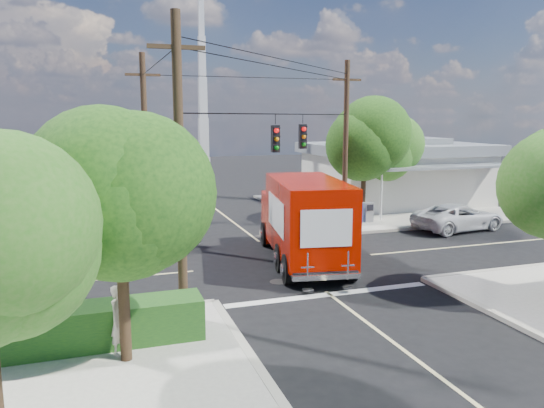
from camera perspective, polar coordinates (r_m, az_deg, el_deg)
name	(u,v)px	position (r m, az deg, el deg)	size (l,w,h in m)	color
ground	(287,263)	(22.55, 1.62, -6.31)	(120.00, 120.00, 0.00)	black
sidewalk_ne	(382,206)	(36.75, 11.77, -0.25)	(14.12, 14.12, 0.14)	#A6A196
sidewalk_nw	(34,227)	(32.01, -24.25, -2.31)	(14.12, 14.12, 0.14)	#A6A196
road_markings	(300,272)	(21.23, 3.00, -7.32)	(32.00, 32.00, 0.01)	beige
building_ne	(396,171)	(38.21, 13.17, 3.47)	(11.80, 10.20, 4.50)	silver
building_nw	(12,186)	(33.37, -26.15, 1.75)	(10.80, 10.20, 4.30)	beige
radio_tower	(203,123)	(41.16, -7.40, 8.68)	(0.80, 0.80, 17.00)	silver
tree_sw_front	(119,193)	(12.96, -16.12, 1.16)	(3.88, 3.78, 6.03)	#422D1C
tree_ne_front	(365,140)	(30.89, 10.00, 6.77)	(4.21, 4.14, 6.66)	#422D1C
tree_ne_back	(385,147)	(34.11, 12.06, 5.97)	(3.77, 3.66, 5.82)	#422D1C
palm_nw_front	(93,138)	(27.89, -18.65, 6.73)	(3.01, 3.08, 5.59)	#422D1C
palm_nw_back	(53,145)	(29.48, -22.52, 5.90)	(3.01, 3.08, 5.19)	#422D1C
utility_poles	(240,150)	(22.80, -3.48, 5.78)	(12.00, 10.68, 9.00)	#473321
picket_fence	(92,316)	(15.74, -18.83, -11.29)	(5.94, 0.06, 1.00)	silver
hedge_sw	(84,327)	(15.00, -19.61, -12.35)	(6.20, 1.20, 1.10)	#194219
vending_boxes	(357,213)	(30.52, 9.11, -0.94)	(1.90, 0.50, 1.10)	#B11B1C
delivery_truck	(304,220)	(22.20, 3.43, -1.72)	(3.87, 8.61, 3.60)	black
parked_car	(458,217)	(30.46, 19.41, -1.32)	(2.39, 5.18, 1.44)	silver
pedestrian	(120,320)	(14.19, -16.03, -11.90)	(0.66, 0.43, 1.80)	beige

